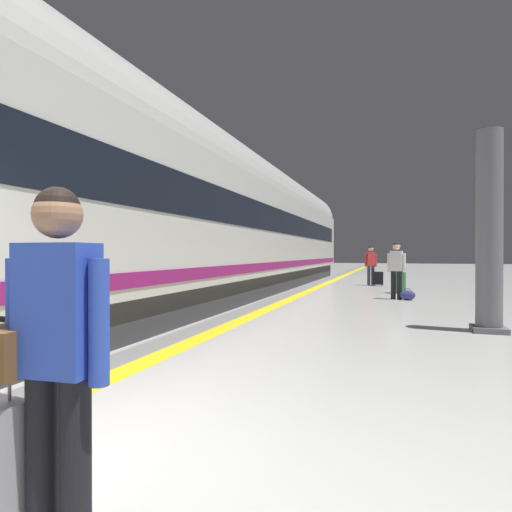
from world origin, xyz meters
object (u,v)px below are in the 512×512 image
(passenger_mid, at_px, (371,263))
(platform_pillar, at_px, (489,235))
(high_speed_train, at_px, (208,216))
(waste_bin, at_px, (399,280))
(traveller_foreground, at_px, (55,344))
(suitcase_mid, at_px, (378,278))
(passenger_near, at_px, (396,266))
(duffel_bag_near, at_px, (408,295))

(passenger_mid, relative_size, platform_pillar, 0.48)
(high_speed_train, height_order, waste_bin, high_speed_train)
(high_speed_train, distance_m, waste_bin, 7.17)
(platform_pillar, bearing_deg, high_speed_train, 157.50)
(traveller_foreground, xyz_separation_m, suitcase_mid, (0.78, 17.31, -0.66))
(passenger_near, height_order, platform_pillar, platform_pillar)
(traveller_foreground, distance_m, duffel_bag_near, 12.02)
(platform_pillar, bearing_deg, passenger_mid, 103.83)
(waste_bin, bearing_deg, duffel_bag_near, -84.16)
(duffel_bag_near, relative_size, passenger_mid, 0.26)
(traveller_foreground, relative_size, platform_pillar, 0.48)
(passenger_near, bearing_deg, traveller_foreground, -97.20)
(suitcase_mid, bearing_deg, platform_pillar, -77.60)
(duffel_bag_near, xyz_separation_m, suitcase_mid, (-1.05, 5.46, 0.18))
(suitcase_mid, distance_m, platform_pillar, 10.77)
(passenger_near, height_order, passenger_mid, passenger_near)
(high_speed_train, distance_m, passenger_near, 5.89)
(high_speed_train, height_order, traveller_foreground, high_speed_train)
(traveller_foreground, height_order, platform_pillar, platform_pillar)
(high_speed_train, relative_size, passenger_near, 19.06)
(passenger_mid, distance_m, waste_bin, 3.68)
(passenger_near, bearing_deg, duffel_bag_near, -19.11)
(suitcase_mid, bearing_deg, passenger_mid, 150.23)
(high_speed_train, height_order, duffel_bag_near, high_speed_train)
(passenger_mid, bearing_deg, passenger_near, -79.23)
(platform_pillar, bearing_deg, waste_bin, 101.57)
(duffel_bag_near, height_order, waste_bin, waste_bin)
(waste_bin, bearing_deg, platform_pillar, -78.43)
(passenger_mid, xyz_separation_m, suitcase_mid, (0.32, -0.18, -0.67))
(passenger_mid, height_order, platform_pillar, platform_pillar)
(duffel_bag_near, bearing_deg, passenger_mid, 103.66)
(high_speed_train, relative_size, passenger_mid, 19.31)
(duffel_bag_near, bearing_deg, suitcase_mid, 100.91)
(suitcase_mid, xyz_separation_m, waste_bin, (0.83, -3.27, 0.13))
(high_speed_train, xyz_separation_m, passenger_mid, (4.17, 7.80, -1.51))
(traveller_foreground, xyz_separation_m, passenger_mid, (0.46, 17.50, 0.01))
(traveller_foreground, xyz_separation_m, passenger_near, (1.51, 11.96, 0.02))
(traveller_foreground, bearing_deg, high_speed_train, 110.95)
(waste_bin, bearing_deg, passenger_near, -92.65)
(high_speed_train, xyz_separation_m, suitcase_mid, (4.49, 7.62, -2.17))
(high_speed_train, height_order, passenger_near, high_speed_train)
(platform_pillar, bearing_deg, traveller_foreground, -114.04)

